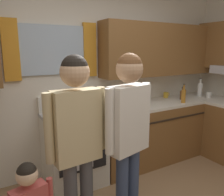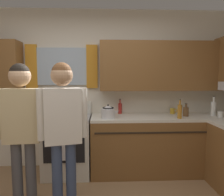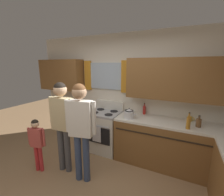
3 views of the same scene
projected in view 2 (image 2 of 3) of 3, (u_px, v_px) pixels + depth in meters
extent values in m
cube|color=silver|center=(91.00, 89.00, 3.56)|extent=(4.60, 0.10, 2.60)
cube|color=silver|center=(62.00, 67.00, 3.43)|extent=(0.80, 0.03, 0.60)
cube|color=orange|center=(31.00, 66.00, 3.40)|extent=(0.18, 0.04, 0.70)
cube|color=orange|center=(92.00, 67.00, 3.44)|extent=(0.18, 0.04, 0.70)
cube|color=brown|center=(167.00, 66.00, 3.36)|extent=(2.15, 0.32, 0.77)
cube|color=brown|center=(164.00, 145.00, 3.34)|extent=(2.29, 0.62, 0.86)
cube|color=silver|center=(165.00, 117.00, 3.29)|extent=(2.29, 0.62, 0.04)
cube|color=#2D2319|center=(171.00, 133.00, 3.00)|extent=(2.17, 0.01, 0.02)
cube|color=silver|center=(68.00, 147.00, 3.27)|extent=(0.70, 0.62, 0.86)
cube|color=black|center=(64.00, 151.00, 2.95)|extent=(0.58, 0.01, 0.36)
cylinder|color=#ADADB2|center=(63.00, 136.00, 2.91)|extent=(0.58, 0.02, 0.02)
cube|color=#ADADB2|center=(67.00, 118.00, 3.23)|extent=(0.70, 0.62, 0.04)
cube|color=silver|center=(70.00, 108.00, 3.48)|extent=(0.70, 0.08, 0.20)
cylinder|color=black|center=(54.00, 118.00, 3.08)|extent=(0.17, 0.17, 0.01)
cylinder|color=black|center=(78.00, 118.00, 3.09)|extent=(0.17, 0.17, 0.01)
cylinder|color=black|center=(57.00, 115.00, 3.35)|extent=(0.17, 0.17, 0.01)
cylinder|color=black|center=(80.00, 115.00, 3.37)|extent=(0.17, 0.17, 0.01)
cube|color=silver|center=(63.00, 149.00, 2.91)|extent=(0.20, 0.02, 0.34)
cylinder|color=white|center=(213.00, 109.00, 3.32)|extent=(0.08, 0.08, 0.22)
cylinder|color=white|center=(214.00, 99.00, 3.31)|extent=(0.03, 0.03, 0.08)
cylinder|color=#3F382D|center=(214.00, 96.00, 3.30)|extent=(0.03, 0.03, 0.02)
cylinder|color=brown|center=(186.00, 112.00, 3.26)|extent=(0.08, 0.08, 0.14)
cylinder|color=brown|center=(186.00, 106.00, 3.25)|extent=(0.03, 0.03, 0.05)
cylinder|color=#3F382D|center=(186.00, 104.00, 3.25)|extent=(0.04, 0.04, 0.02)
cylinder|color=#B27223|center=(180.00, 112.00, 3.08)|extent=(0.06, 0.06, 0.20)
cylinder|color=#B27223|center=(180.00, 103.00, 3.07)|extent=(0.02, 0.02, 0.07)
cylinder|color=#3F382D|center=(180.00, 100.00, 3.06)|extent=(0.03, 0.03, 0.02)
cylinder|color=red|center=(120.00, 109.00, 3.49)|extent=(0.06, 0.06, 0.17)
cylinder|color=red|center=(120.00, 102.00, 3.48)|extent=(0.02, 0.02, 0.06)
cylinder|color=#3F382D|center=(120.00, 99.00, 3.48)|extent=(0.03, 0.03, 0.02)
cylinder|color=gold|center=(172.00, 111.00, 3.49)|extent=(0.08, 0.08, 0.09)
torus|color=gold|center=(175.00, 111.00, 3.50)|extent=(0.06, 0.01, 0.06)
cylinder|color=white|center=(220.00, 114.00, 3.16)|extent=(0.08, 0.08, 0.09)
torus|color=white|center=(224.00, 114.00, 3.16)|extent=(0.07, 0.01, 0.07)
cylinder|color=silver|center=(108.00, 113.00, 3.11)|extent=(0.20, 0.20, 0.14)
cone|color=silver|center=(108.00, 107.00, 3.10)|extent=(0.18, 0.18, 0.05)
sphere|color=black|center=(108.00, 105.00, 3.10)|extent=(0.02, 0.02, 0.02)
cone|color=silver|center=(117.00, 112.00, 3.11)|extent=(0.09, 0.04, 0.07)
torus|color=black|center=(108.00, 108.00, 3.10)|extent=(0.17, 0.17, 0.02)
cylinder|color=#4C4C51|center=(31.00, 178.00, 2.31)|extent=(0.11, 0.11, 0.81)
cylinder|color=#4C4C51|center=(17.00, 179.00, 2.29)|extent=(0.11, 0.11, 0.81)
cube|color=#D1BC8C|center=(22.00, 116.00, 2.23)|extent=(0.38, 0.19, 0.58)
cylinder|color=#D1BC8C|center=(43.00, 113.00, 2.25)|extent=(0.07, 0.07, 0.53)
sphere|color=#DBAD84|center=(20.00, 76.00, 2.19)|extent=(0.22, 0.22, 0.22)
sphere|color=black|center=(20.00, 73.00, 2.19)|extent=(0.21, 0.21, 0.21)
cylinder|color=#38476B|center=(71.00, 179.00, 2.28)|extent=(0.11, 0.11, 0.82)
cylinder|color=#38476B|center=(57.00, 181.00, 2.24)|extent=(0.11, 0.11, 0.82)
cube|color=white|center=(63.00, 116.00, 2.19)|extent=(0.40, 0.24, 0.58)
cylinder|color=white|center=(84.00, 113.00, 2.25)|extent=(0.07, 0.07, 0.53)
cylinder|color=white|center=(40.00, 115.00, 2.13)|extent=(0.07, 0.07, 0.53)
sphere|color=tan|center=(62.00, 75.00, 2.15)|extent=(0.22, 0.22, 0.22)
sphere|color=brown|center=(62.00, 72.00, 2.14)|extent=(0.21, 0.21, 0.21)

